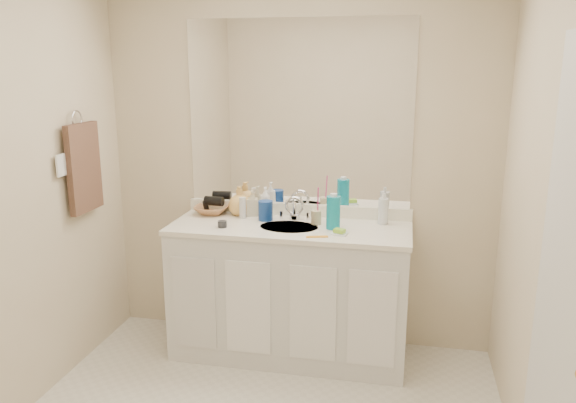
{
  "coord_description": "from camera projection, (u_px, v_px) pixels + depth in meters",
  "views": [
    {
      "loc": [
        0.7,
        -2.31,
        1.87
      ],
      "look_at": [
        0.0,
        0.97,
        1.05
      ],
      "focal_mm": 35.0,
      "sensor_mm": 36.0,
      "label": 1
    }
  ],
  "objects": [
    {
      "name": "clear_pump_bottle",
      "position": [
        383.0,
        211.0,
        3.57
      ],
      "size": [
        0.07,
        0.07,
        0.17
      ],
      "primitive_type": "cylinder",
      "rotation": [
        0.0,
        0.0,
        -0.17
      ],
      "color": "silver",
      "rests_on": "countertop"
    },
    {
      "name": "dark_jar",
      "position": [
        222.0,
        224.0,
        3.51
      ],
      "size": [
        0.06,
        0.06,
        0.04
      ],
      "primitive_type": "cylinder",
      "rotation": [
        0.0,
        0.0,
        -0.04
      ],
      "color": "#27282C",
      "rests_on": "countertop"
    },
    {
      "name": "wall_front",
      "position": [
        79.0,
        372.0,
        1.26
      ],
      "size": [
        2.6,
        0.02,
        2.4
      ],
      "primitive_type": "cube",
      "color": "beige",
      "rests_on": "floor"
    },
    {
      "name": "orange_comb",
      "position": [
        317.0,
        237.0,
        3.31
      ],
      "size": [
        0.13,
        0.06,
        0.01
      ],
      "primitive_type": "cube",
      "rotation": [
        0.0,
        0.0,
        0.28
      ],
      "color": "orange",
      "rests_on": "countertop"
    },
    {
      "name": "hair_dryer",
      "position": [
        214.0,
        201.0,
        3.81
      ],
      "size": [
        0.13,
        0.08,
        0.06
      ],
      "primitive_type": "cylinder",
      "rotation": [
        0.0,
        1.57,
        -0.1
      ],
      "color": "black",
      "rests_on": "wicker_basket"
    },
    {
      "name": "sink_basin",
      "position": [
        289.0,
        228.0,
        3.53
      ],
      "size": [
        0.37,
        0.37,
        0.02
      ],
      "primitive_type": "cylinder",
      "color": "#BDB4A6",
      "rests_on": "countertop"
    },
    {
      "name": "door",
      "position": [
        567.0,
        316.0,
        2.0
      ],
      "size": [
        0.02,
        0.82,
        2.0
      ],
      "primitive_type": "cube",
      "color": "silver",
      "rests_on": "floor"
    },
    {
      "name": "hand_towel",
      "position": [
        84.0,
        168.0,
        3.47
      ],
      "size": [
        0.04,
        0.32,
        0.55
      ],
      "primitive_type": "cube",
      "color": "#39271E",
      "rests_on": "towel_ring"
    },
    {
      "name": "wicker_basket",
      "position": [
        212.0,
        210.0,
        3.83
      ],
      "size": [
        0.24,
        0.24,
        0.06
      ],
      "primitive_type": "imported",
      "rotation": [
        0.0,
        0.0,
        0.04
      ],
      "color": "#A06940",
      "rests_on": "countertop"
    },
    {
      "name": "soap_bottle_cream",
      "position": [
        252.0,
        203.0,
        3.78
      ],
      "size": [
        0.09,
        0.1,
        0.17
      ],
      "primitive_type": "imported",
      "rotation": [
        0.0,
        0.0,
        0.26
      ],
      "color": "beige",
      "rests_on": "countertop"
    },
    {
      "name": "mirror",
      "position": [
        298.0,
        114.0,
        3.64
      ],
      "size": [
        1.48,
        0.01,
        1.2
      ],
      "primitive_type": "cube",
      "color": "white",
      "rests_on": "wall_back"
    },
    {
      "name": "vanity_cabinet",
      "position": [
        290.0,
        293.0,
        3.65
      ],
      "size": [
        1.5,
        0.55,
        0.85
      ],
      "primitive_type": "cube",
      "color": "silver",
      "rests_on": "floor"
    },
    {
      "name": "faucet",
      "position": [
        295.0,
        211.0,
        3.68
      ],
      "size": [
        0.02,
        0.02,
        0.11
      ],
      "primitive_type": "cylinder",
      "color": "silver",
      "rests_on": "countertop"
    },
    {
      "name": "tan_cup",
      "position": [
        316.0,
        217.0,
        3.58
      ],
      "size": [
        0.08,
        0.08,
        0.09
      ],
      "primitive_type": "cylinder",
      "rotation": [
        0.0,
        0.0,
        -0.38
      ],
      "color": "#C1B488",
      "rests_on": "countertop"
    },
    {
      "name": "green_soap",
      "position": [
        339.0,
        231.0,
        3.35
      ],
      "size": [
        0.08,
        0.07,
        0.02
      ],
      "primitive_type": "cube",
      "rotation": [
        0.0,
        0.0,
        -0.38
      ],
      "color": "#96D834",
      "rests_on": "soap_dish"
    },
    {
      "name": "towel_ring",
      "position": [
        77.0,
        119.0,
        3.4
      ],
      "size": [
        0.01,
        0.11,
        0.11
      ],
      "primitive_type": "torus",
      "rotation": [
        0.0,
        1.57,
        0.0
      ],
      "color": "silver",
      "rests_on": "wall_left"
    },
    {
      "name": "extra_white_bottle",
      "position": [
        243.0,
        208.0,
        3.7
      ],
      "size": [
        0.06,
        0.06,
        0.14
      ],
      "primitive_type": "cylinder",
      "rotation": [
        0.0,
        0.0,
        0.35
      ],
      "color": "silver",
      "rests_on": "countertop"
    },
    {
      "name": "blue_mug",
      "position": [
        266.0,
        211.0,
        3.66
      ],
      "size": [
        0.12,
        0.12,
        0.13
      ],
      "primitive_type": "cylinder",
      "rotation": [
        0.0,
        0.0,
        -0.35
      ],
      "color": "navy",
      "rests_on": "countertop"
    },
    {
      "name": "countertop",
      "position": [
        290.0,
        228.0,
        3.55
      ],
      "size": [
        1.52,
        0.57,
        0.03
      ],
      "primitive_type": "cube",
      "color": "white",
      "rests_on": "vanity_cabinet"
    },
    {
      "name": "wall_back",
      "position": [
        298.0,
        168.0,
        3.73
      ],
      "size": [
        2.6,
        0.02,
        2.4
      ],
      "primitive_type": "cube",
      "color": "beige",
      "rests_on": "floor"
    },
    {
      "name": "wall_right",
      "position": [
        556.0,
        238.0,
        2.23
      ],
      "size": [
        0.02,
        2.6,
        2.4
      ],
      "primitive_type": "cube",
      "color": "beige",
      "rests_on": "floor"
    },
    {
      "name": "mouthwash_bottle",
      "position": [
        333.0,
        213.0,
        3.46
      ],
      "size": [
        0.11,
        0.11,
        0.21
      ],
      "primitive_type": "cylinder",
      "rotation": [
        0.0,
        0.0,
        0.42
      ],
      "color": "#0E8CA8",
      "rests_on": "countertop"
    },
    {
      "name": "soap_bottle_white",
      "position": [
        265.0,
        202.0,
        3.74
      ],
      "size": [
        0.09,
        0.09,
        0.2
      ],
      "primitive_type": "imported",
      "rotation": [
        0.0,
        0.0,
        0.13
      ],
      "color": "white",
      "rests_on": "countertop"
    },
    {
      "name": "switch_plate",
      "position": [
        61.0,
        165.0,
        3.27
      ],
      "size": [
        0.01,
        0.08,
        0.13
      ],
      "primitive_type": "cube",
      "color": "white",
      "rests_on": "wall_left"
    },
    {
      "name": "soap_dish",
      "position": [
        339.0,
        234.0,
        3.36
      ],
      "size": [
        0.1,
        0.08,
        0.01
      ],
      "primitive_type": "cube",
      "rotation": [
        0.0,
        0.0,
        -0.15
      ],
      "color": "white",
      "rests_on": "countertop"
    },
    {
      "name": "soap_bottle_yellow",
      "position": [
        239.0,
        201.0,
        3.79
      ],
      "size": [
        0.2,
        0.2,
        0.19
      ],
      "primitive_type": "imported",
      "rotation": [
        0.0,
        0.0,
        0.39
      ],
      "color": "#EAB45B",
      "rests_on": "countertop"
    },
    {
      "name": "toothbrush",
      "position": [
        318.0,
        201.0,
        3.55
      ],
      "size": [
        0.02,
        0.04,
        0.18
      ],
      "primitive_type": "cylinder",
      "rotation": [
        0.14,
        0.0,
        0.24
      ],
      "color": "#DB3981",
      "rests_on": "tan_cup"
    },
    {
      "name": "backsplash",
      "position": [
        297.0,
        210.0,
        3.78
      ],
      "size": [
        1.52,
        0.03,
        0.08
      ],
      "primitive_type": "cube",
      "color": "white",
      "rests_on": "countertop"
    }
  ]
}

